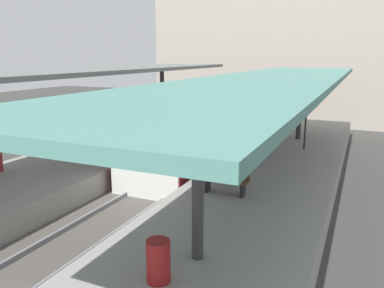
{
  "coord_description": "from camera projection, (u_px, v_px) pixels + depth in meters",
  "views": [
    {
      "loc": [
        6.59,
        -11.42,
        5.02
      ],
      "look_at": [
        0.65,
        1.87,
        1.65
      ],
      "focal_mm": 35.91,
      "sensor_mm": 36.0,
      "label": 1
    }
  ],
  "objects": [
    {
      "name": "ground_plane",
      "position": [
        155.0,
        197.0,
        13.91
      ],
      "size": [
        80.0,
        80.0,
        0.0
      ],
      "primitive_type": "plane",
      "color": "#383835"
    },
    {
      "name": "platform_left",
      "position": [
        71.0,
        172.0,
        15.31
      ],
      "size": [
        4.4,
        28.0,
        1.0
      ],
      "primitive_type": "cube",
      "color": "gray",
      "rests_on": "ground_plane"
    },
    {
      "name": "platform_right",
      "position": [
        258.0,
        200.0,
        12.29
      ],
      "size": [
        4.4,
        28.0,
        1.0
      ],
      "primitive_type": "cube",
      "color": "gray",
      "rests_on": "ground_plane"
    },
    {
      "name": "track_ballast",
      "position": [
        155.0,
        195.0,
        13.89
      ],
      "size": [
        3.2,
        28.0,
        0.2
      ],
      "primitive_type": "cube",
      "color": "#4C4742",
      "rests_on": "ground_plane"
    },
    {
      "name": "rail_near_side",
      "position": [
        137.0,
        188.0,
        14.14
      ],
      "size": [
        0.08,
        28.0,
        0.14
      ],
      "primitive_type": "cube",
      "color": "slate",
      "rests_on": "track_ballast"
    },
    {
      "name": "rail_far_side",
      "position": [
        172.0,
        193.0,
        13.56
      ],
      "size": [
        0.08,
        28.0,
        0.14
      ],
      "primitive_type": "cube",
      "color": "slate",
      "rests_on": "track_ballast"
    },
    {
      "name": "commuter_train",
      "position": [
        203.0,
        129.0,
        17.59
      ],
      "size": [
        2.78,
        10.62,
        3.1
      ],
      "color": "maroon",
      "rests_on": "track_ballast"
    },
    {
      "name": "canopy_left",
      "position": [
        88.0,
        72.0,
        15.69
      ],
      "size": [
        4.18,
        21.0,
        3.49
      ],
      "color": "#333335",
      "rests_on": "platform_left"
    },
    {
      "name": "canopy_right",
      "position": [
        273.0,
        80.0,
        12.7
      ],
      "size": [
        4.18,
        21.0,
        3.34
      ],
      "color": "#333335",
      "rests_on": "platform_right"
    },
    {
      "name": "platform_bench",
      "position": [
        226.0,
        178.0,
        11.38
      ],
      "size": [
        1.4,
        0.41,
        0.86
      ],
      "color": "black",
      "rests_on": "platform_right"
    },
    {
      "name": "platform_sign",
      "position": [
        306.0,
        113.0,
        16.51
      ],
      "size": [
        0.9,
        0.08,
        2.21
      ],
      "color": "#262628",
      "rests_on": "platform_right"
    },
    {
      "name": "litter_bin",
      "position": [
        158.0,
        261.0,
        6.92
      ],
      "size": [
        0.44,
        0.44,
        0.8
      ],
      "primitive_type": "cylinder",
      "color": "maroon",
      "rests_on": "platform_right"
    },
    {
      "name": "station_building_backdrop",
      "position": [
        273.0,
        49.0,
        30.6
      ],
      "size": [
        18.0,
        6.0,
        11.0
      ],
      "primitive_type": "cube",
      "color": "#A89E8E",
      "rests_on": "ground_plane"
    }
  ]
}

